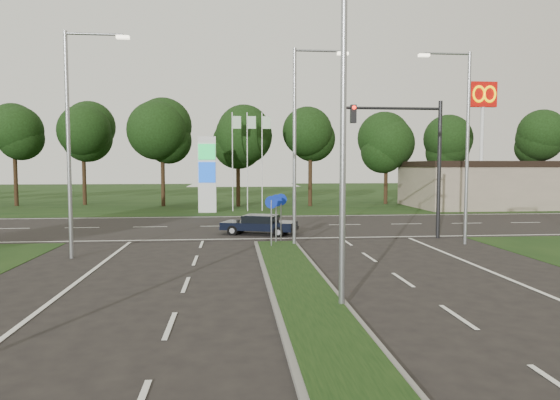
{
  "coord_description": "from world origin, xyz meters",
  "views": [
    {
      "loc": [
        -2.03,
        -6.6,
        3.75
      ],
      "look_at": [
        0.09,
        15.49,
        2.2
      ],
      "focal_mm": 32.0,
      "sensor_mm": 36.0,
      "label": 1
    }
  ],
  "objects": [
    {
      "name": "streetlight_median_far",
      "position": [
        1.0,
        16.0,
        5.08
      ],
      "size": [
        2.53,
        0.22,
        9.0
      ],
      "color": "gray",
      "rests_on": "ground"
    },
    {
      "name": "commercial_building",
      "position": [
        22.0,
        36.0,
        2.0
      ],
      "size": [
        16.0,
        9.0,
        4.0
      ],
      "primitive_type": "cube",
      "color": "gray",
      "rests_on": "ground"
    },
    {
      "name": "median_signs",
      "position": [
        0.0,
        16.4,
        1.71
      ],
      "size": [
        1.16,
        1.76,
        2.38
      ],
      "color": "gray",
      "rests_on": "ground"
    },
    {
      "name": "cross_road",
      "position": [
        0.0,
        24.0,
        0.0
      ],
      "size": [
        160.0,
        12.0,
        0.02
      ],
      "primitive_type": "cube",
      "color": "black",
      "rests_on": "ground"
    },
    {
      "name": "gas_pylon",
      "position": [
        -3.79,
        33.05,
        3.2
      ],
      "size": [
        5.8,
        1.26,
        8.0
      ],
      "color": "silver",
      "rests_on": "ground"
    },
    {
      "name": "mcdonalds_sign",
      "position": [
        18.0,
        31.97,
        7.99
      ],
      "size": [
        2.2,
        0.47,
        10.4
      ],
      "color": "silver",
      "rests_on": "ground"
    },
    {
      "name": "traffic_signal",
      "position": [
        7.19,
        18.0,
        4.65
      ],
      "size": [
        5.1,
        0.42,
        7.0
      ],
      "color": "black",
      "rests_on": "ground"
    },
    {
      "name": "streetlight_median_near",
      "position": [
        1.0,
        6.0,
        5.08
      ],
      "size": [
        2.53,
        0.22,
        9.0
      ],
      "color": "gray",
      "rests_on": "ground"
    },
    {
      "name": "verge_far",
      "position": [
        0.0,
        55.0,
        0.0
      ],
      "size": [
        160.0,
        50.0,
        0.02
      ],
      "primitive_type": "cube",
      "color": "black",
      "rests_on": "ground"
    },
    {
      "name": "treeline_far",
      "position": [
        0.1,
        39.93,
        6.83
      ],
      "size": [
        6.0,
        6.0,
        9.9
      ],
      "color": "black",
      "rests_on": "ground"
    },
    {
      "name": "streetlight_left_far",
      "position": [
        -8.3,
        14.0,
        5.08
      ],
      "size": [
        2.53,
        0.22,
        9.0
      ],
      "color": "gray",
      "rests_on": "ground"
    },
    {
      "name": "navy_sedan",
      "position": [
        -0.59,
        20.1,
        0.58
      ],
      "size": [
        4.24,
        2.84,
        1.08
      ],
      "rotation": [
        0.0,
        0.0,
        1.23
      ],
      "color": "black",
      "rests_on": "ground"
    },
    {
      "name": "streetlight_right_far",
      "position": [
        8.8,
        16.0,
        5.08
      ],
      "size": [
        2.53,
        0.22,
        9.0
      ],
      "rotation": [
        0.0,
        0.0,
        3.14
      ],
      "color": "gray",
      "rests_on": "ground"
    },
    {
      "name": "median_kerb",
      "position": [
        0.0,
        4.0,
        0.06
      ],
      "size": [
        2.0,
        26.0,
        0.12
      ],
      "primitive_type": "cube",
      "color": "slate",
      "rests_on": "ground"
    }
  ]
}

